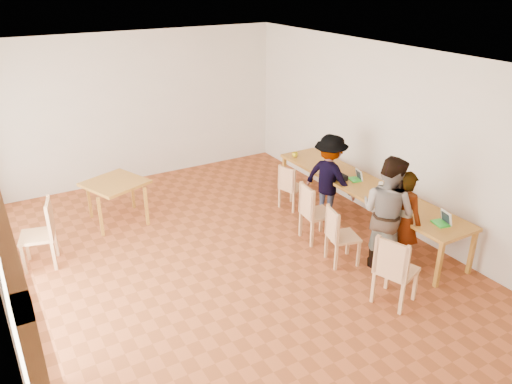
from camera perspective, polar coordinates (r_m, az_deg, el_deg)
ground at (r=7.65m, az=-2.66°, el=-8.05°), size 8.00×8.00×0.00m
wall_back at (r=10.51m, az=-13.19°, el=9.38°), size 6.00×0.10×3.00m
wall_front at (r=4.29m, az=23.69°, el=-15.08°), size 6.00×0.10×3.00m
wall_right at (r=8.67m, az=15.06°, el=6.08°), size 0.10×8.00×3.00m
ceiling at (r=6.55m, az=-3.17°, el=14.89°), size 6.00×8.00×0.04m
communal_table at (r=8.59m, az=12.32°, el=0.47°), size 0.80×4.00×0.75m
side_table at (r=8.87m, az=-15.79°, el=0.66°), size 0.90×0.90×0.75m
chair_near at (r=6.67m, az=15.48°, el=-8.00°), size 0.60×0.60×0.54m
chair_mid at (r=7.45m, az=9.32°, el=-4.35°), size 0.51×0.51×0.48m
chair_far at (r=8.00m, az=6.42°, el=-1.75°), size 0.51×0.51×0.52m
chair_empty at (r=9.07m, az=3.88°, el=1.03°), size 0.48×0.48×0.45m
chair_spare at (r=7.93m, az=-23.11°, el=-3.66°), size 0.58×0.58×0.55m
person_near at (r=7.51m, az=16.46°, el=-3.10°), size 0.47×0.62×1.52m
person_mid at (r=7.40m, az=14.77°, el=-2.36°), size 0.81×0.96×1.73m
person_far at (r=8.69m, az=8.42°, el=1.60°), size 0.83×1.12×1.55m
laptop_near at (r=7.58m, az=20.62°, el=-3.06°), size 0.25×0.27×0.20m
laptop_mid at (r=8.02m, az=16.06°, el=-0.90°), size 0.25×0.27×0.19m
laptop_far at (r=8.74m, az=11.45°, el=1.68°), size 0.24×0.26×0.19m
yellow_mug at (r=9.67m, az=4.46°, el=4.28°), size 0.13×0.13×0.09m
green_bottle at (r=8.20m, az=15.33°, el=0.43°), size 0.07×0.07×0.28m
clear_glass at (r=9.25m, az=8.71°, el=3.14°), size 0.07×0.07×0.09m
condiment_cup at (r=8.60m, az=14.09°, el=0.91°), size 0.08×0.08×0.06m
pink_phone at (r=8.35m, az=16.30°, el=-0.25°), size 0.05×0.10×0.01m
black_pouch at (r=8.71m, az=9.54°, el=1.73°), size 0.16×0.26×0.09m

